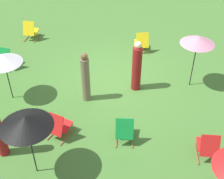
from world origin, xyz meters
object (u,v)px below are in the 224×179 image
deckchair_4 (31,31)px  umbrella_0 (3,58)px  deckchair_1 (142,43)px  umbrella_1 (26,122)px  deckchair_8 (124,130)px  deckchair_2 (208,147)px  umbrella_2 (198,40)px  deckchair_6 (7,58)px  person_1 (86,78)px  deckchair_5 (59,126)px  person_2 (137,67)px

deckchair_4 → umbrella_0: size_ratio=0.50×
deckchair_1 → deckchair_4: size_ratio=1.04×
deckchair_4 → umbrella_1: size_ratio=0.45×
deckchair_1 → deckchair_8: same height
deckchair_1 → deckchair_2: size_ratio=1.04×
umbrella_2 → deckchair_6: bearing=1.6°
umbrella_1 → umbrella_0: bearing=-53.9°
person_1 → deckchair_1: bearing=173.8°
deckchair_6 → umbrella_2: umbrella_2 is taller
deckchair_8 → person_1: size_ratio=0.49×
deckchair_2 → deckchair_6: bearing=-29.3°
deckchair_5 → umbrella_2: 4.99m
deckchair_8 → umbrella_2: (-1.79, -2.97, 1.37)m
deckchair_4 → umbrella_1: 7.22m
deckchair_6 → deckchair_8: bearing=156.5°
deckchair_1 → person_2: (-0.12, 2.50, 0.48)m
person_2 → deckchair_1: bearing=46.6°
deckchair_4 → deckchair_8: same height
umbrella_2 → person_2: 2.09m
deckchair_5 → umbrella_1: umbrella_1 is taller
deckchair_8 → umbrella_0: 4.20m
deckchair_2 → umbrella_2: umbrella_2 is taller
deckchair_1 → umbrella_0: (3.76, 3.79, 1.13)m
deckchair_2 → person_1: person_1 is taller
umbrella_0 → person_2: size_ratio=0.93×
deckchair_6 → deckchair_8: same height
deckchair_1 → deckchair_5: 5.39m
deckchair_8 → deckchair_2: bearing=167.0°
deckchair_6 → umbrella_0: bearing=125.9°
umbrella_1 → deckchair_5: bearing=-97.9°
deckchair_5 → person_1: 1.83m
deckchair_2 → person_1: (3.69, -1.70, 0.46)m
umbrella_0 → person_2: person_2 is taller
deckchair_2 → umbrella_1: umbrella_1 is taller
umbrella_2 → person_1: size_ratio=1.10×
person_2 → deckchair_8: bearing=-135.7°
deckchair_1 → deckchair_5: bearing=53.9°
deckchair_2 → deckchair_4: same height
deckchair_1 → umbrella_2: (-1.92, 1.95, 1.37)m
deckchair_2 → deckchair_6: size_ratio=1.00×
umbrella_1 → deckchair_2: bearing=-162.4°
deckchair_6 → umbrella_0: (-0.94, 1.66, 1.13)m
deckchair_6 → umbrella_2: size_ratio=0.44×
person_1 → deckchair_5: bearing=5.4°
umbrella_2 → person_2: umbrella_2 is taller
umbrella_2 → person_2: (1.80, 0.55, -0.89)m
deckchair_2 → deckchair_5: 4.01m
deckchair_2 → deckchair_5: size_ratio=0.97×
deckchair_6 → umbrella_0: size_ratio=0.50×
deckchair_1 → umbrella_1: bearing=55.9°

